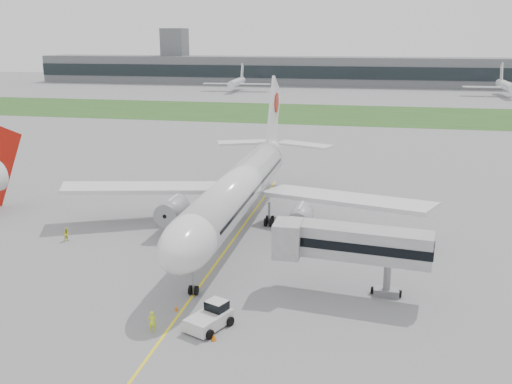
% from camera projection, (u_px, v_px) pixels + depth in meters
% --- Properties ---
extents(ground, '(600.00, 600.00, 0.00)m').
position_uv_depth(ground, '(232.00, 241.00, 68.60)').
color(ground, gray).
rests_on(ground, ground).
extents(apron_markings, '(70.00, 70.00, 0.04)m').
position_uv_depth(apron_markings, '(221.00, 256.00, 63.88)').
color(apron_markings, yellow).
rests_on(apron_markings, ground).
extents(grass_strip, '(600.00, 50.00, 0.02)m').
position_uv_depth(grass_strip, '(325.00, 114.00, 181.85)').
color(grass_strip, '#24491B').
rests_on(grass_strip, ground).
extents(terminal_building, '(320.00, 22.30, 14.00)m').
position_uv_depth(terminal_building, '(346.00, 71.00, 283.70)').
color(terminal_building, slate).
rests_on(terminal_building, ground).
extents(control_tower, '(12.00, 12.00, 56.00)m').
position_uv_depth(control_tower, '(176.00, 83.00, 305.51)').
color(control_tower, slate).
rests_on(control_tower, ground).
extents(airliner, '(48.13, 53.95, 17.88)m').
position_uv_depth(airliner, '(241.00, 186.00, 71.70)').
color(airliner, silver).
rests_on(airliner, ground).
extents(pushback_tug, '(3.93, 4.62, 2.07)m').
position_uv_depth(pushback_tug, '(211.00, 316.00, 48.17)').
color(pushback_tug, silver).
rests_on(pushback_tug, ground).
extents(jet_bridge, '(14.92, 4.74, 6.82)m').
position_uv_depth(jet_bridge, '(347.00, 243.00, 53.58)').
color(jet_bridge, '#B1B1B4').
rests_on(jet_bridge, ground).
extents(safety_cone_left, '(0.35, 0.35, 0.49)m').
position_uv_depth(safety_cone_left, '(176.00, 308.00, 51.15)').
color(safety_cone_left, orange).
rests_on(safety_cone_left, ground).
extents(safety_cone_right, '(0.45, 0.45, 0.62)m').
position_uv_depth(safety_cone_right, '(214.00, 337.00, 46.12)').
color(safety_cone_right, orange).
rests_on(safety_cone_right, ground).
extents(ground_crew_near, '(0.82, 0.73, 1.88)m').
position_uv_depth(ground_crew_near, '(152.00, 321.00, 47.35)').
color(ground_crew_near, '#D4F028').
rests_on(ground_crew_near, ground).
extents(ground_crew_far, '(0.90, 0.98, 1.63)m').
position_uv_depth(ground_crew_far, '(67.00, 234.00, 68.52)').
color(ground_crew_far, yellow).
rests_on(ground_crew_far, ground).
extents(distant_aircraft_left, '(31.75, 28.38, 11.59)m').
position_uv_depth(distant_aircraft_left, '(237.00, 91.00, 256.11)').
color(distant_aircraft_left, silver).
rests_on(distant_aircraft_left, ground).
extents(distant_aircraft_right, '(34.28, 30.41, 12.86)m').
position_uv_depth(distant_aircraft_right, '(505.00, 97.00, 233.80)').
color(distant_aircraft_right, silver).
rests_on(distant_aircraft_right, ground).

